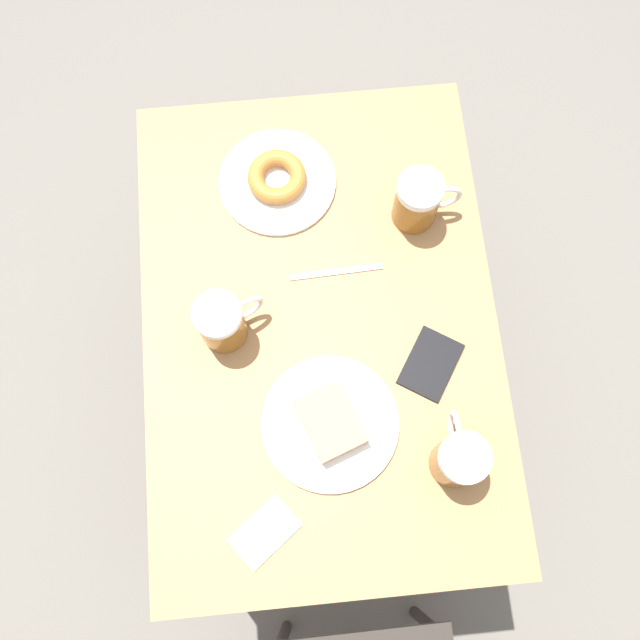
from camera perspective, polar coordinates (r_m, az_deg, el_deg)
ground_plane at (r=2.12m, az=0.00°, el=-5.85°), size 8.00×8.00×0.00m
table at (r=1.46m, az=0.00°, el=-1.01°), size 0.69×1.02×0.75m
plate_with_cake at (r=1.33m, az=1.02°, el=-8.20°), size 0.26×0.26×0.05m
plate_with_donut at (r=1.49m, az=-3.45°, el=11.15°), size 0.24×0.24×0.04m
beer_mug_left at (r=1.33m, az=-7.82°, el=-0.10°), size 0.13×0.09×0.13m
beer_mug_center at (r=1.30m, az=11.04°, el=-10.84°), size 0.09×0.14×0.13m
beer_mug_right at (r=1.42m, az=7.87°, el=9.43°), size 0.14×0.09×0.13m
napkin_folded at (r=1.34m, az=-4.44°, el=-16.59°), size 0.14×0.13×0.00m
fork at (r=1.42m, az=1.32°, el=3.87°), size 0.19×0.02×0.00m
passport_near_edge at (r=1.38m, az=8.83°, el=-3.49°), size 0.14×0.15×0.01m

